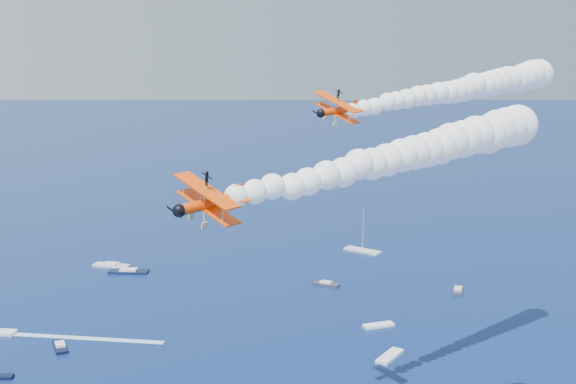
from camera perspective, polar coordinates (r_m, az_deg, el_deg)
biplane_lead at (r=114.55m, az=4.01°, el=6.47°), size 9.55×11.38×8.82m
biplane_trail at (r=74.00m, az=-6.18°, el=-0.88°), size 9.78×11.46×8.41m
smoke_trail_lead at (r=135.65m, az=13.19°, el=7.87°), size 58.62×15.06×10.54m
smoke_trail_trail at (r=92.58m, az=8.90°, el=2.87°), size 58.75×17.52×10.54m
spectator_boats at (r=191.11m, az=-19.80°, el=-10.50°), size 215.76×181.20×0.70m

